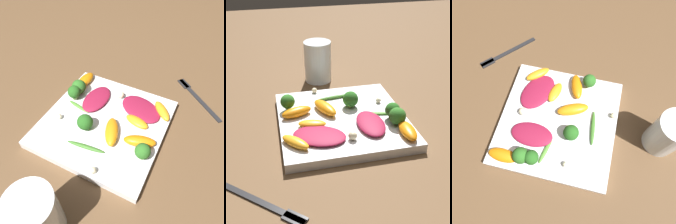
{
  "view_description": "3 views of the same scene",
  "coord_description": "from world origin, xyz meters",
  "views": [
    {
      "loc": [
        -0.29,
        -0.17,
        0.42
      ],
      "look_at": [
        0.02,
        -0.01,
        0.04
      ],
      "focal_mm": 35.0,
      "sensor_mm": 36.0,
      "label": 1
    },
    {
      "loc": [
        0.58,
        -0.14,
        0.39
      ],
      "look_at": [
        0.01,
        -0.01,
        0.04
      ],
      "focal_mm": 50.0,
      "sensor_mm": 36.0,
      "label": 2
    },
    {
      "loc": [
        -0.06,
        0.19,
        0.52
      ],
      "look_at": [
        -0.01,
        -0.02,
        0.04
      ],
      "focal_mm": 35.0,
      "sensor_mm": 36.0,
      "label": 3
    }
  ],
  "objects": [
    {
      "name": "fork",
      "position": [
        0.21,
        -0.17,
        0.0
      ],
      "size": [
        0.13,
        0.14,
        0.01
      ],
      "color": "#262628",
      "rests_on": "ground_plane"
    },
    {
      "name": "broccoli_floret_1",
      "position": [
        0.06,
        0.11,
        0.04
      ],
      "size": [
        0.04,
        0.04,
        0.04
      ],
      "color": "#7A9E51",
      "rests_on": "plate"
    },
    {
      "name": "macadamia_nut_2",
      "position": [
        -0.04,
        0.1,
        0.03
      ],
      "size": [
        0.01,
        0.01,
        0.01
      ],
      "color": "beige",
      "rests_on": "plate"
    },
    {
      "name": "broccoli_floret_0",
      "position": [
        -0.05,
        -0.12,
        0.04
      ],
      "size": [
        0.03,
        0.03,
        0.04
      ],
      "color": "#84AD5B",
      "rests_on": "plate"
    },
    {
      "name": "plate",
      "position": [
        0.0,
        0.0,
        0.01
      ],
      "size": [
        0.28,
        0.28,
        0.02
      ],
      "color": "white",
      "rests_on": "ground_plane"
    },
    {
      "name": "radicchio_leaf_1",
      "position": [
        0.05,
        0.05,
        0.03
      ],
      "size": [
        0.1,
        0.06,
        0.01
      ],
      "color": "maroon",
      "rests_on": "plate"
    },
    {
      "name": "macadamia_nut_1",
      "position": [
        0.09,
        0.0,
        0.03
      ],
      "size": [
        0.02,
        0.02,
        0.02
      ],
      "color": "beige",
      "rests_on": "plate"
    },
    {
      "name": "broccoli_floret_3",
      "position": [
        0.03,
        0.11,
        0.04
      ],
      "size": [
        0.03,
        0.03,
        0.04
      ],
      "color": "#84AD5B",
      "rests_on": "plate"
    },
    {
      "name": "orange_segment_1",
      "position": [
        0.03,
        -0.07,
        0.03
      ],
      "size": [
        0.04,
        0.06,
        0.01
      ],
      "color": "orange",
      "rests_on": "plate"
    },
    {
      "name": "macadamia_nut_0",
      "position": [
        -0.13,
        -0.04,
        0.03
      ],
      "size": [
        0.01,
        0.01,
        0.01
      ],
      "color": "beige",
      "rests_on": "plate"
    },
    {
      "name": "orange_segment_3",
      "position": [
        -0.02,
        -0.1,
        0.03
      ],
      "size": [
        0.05,
        0.08,
        0.02
      ],
      "color": "orange",
      "rests_on": "plate"
    },
    {
      "name": "orange_segment_0",
      "position": [
        0.09,
        -0.11,
        0.03
      ],
      "size": [
        0.07,
        0.06,
        0.02
      ],
      "color": "orange",
      "rests_on": "plate"
    },
    {
      "name": "radicchio_leaf_0",
      "position": [
        0.07,
        -0.06,
        0.03
      ],
      "size": [
        0.11,
        0.13,
        0.01
      ],
      "color": "maroon",
      "rests_on": "plate"
    },
    {
      "name": "arugula_sprig_0",
      "position": [
        -0.09,
        -0.0,
        0.03
      ],
      "size": [
        0.02,
        0.09,
        0.01
      ],
      "color": "#3D7528",
      "rests_on": "plate"
    },
    {
      "name": "arugula_sprig_1",
      "position": [
        0.01,
        0.08,
        0.02
      ],
      "size": [
        0.02,
        0.07,
        0.01
      ],
      "color": "#518E33",
      "rests_on": "plate"
    },
    {
      "name": "ground_plane",
      "position": [
        0.0,
        0.0,
        0.0
      ],
      "size": [
        2.4,
        2.4,
        0.0
      ],
      "primitive_type": "plane",
      "color": "brown"
    },
    {
      "name": "broccoli_floret_2",
      "position": [
        -0.04,
        0.03,
        0.04
      ],
      "size": [
        0.04,
        0.04,
        0.04
      ],
      "color": "#7A9E51",
      "rests_on": "plate"
    },
    {
      "name": "orange_segment_2",
      "position": [
        0.1,
        0.11,
        0.03
      ],
      "size": [
        0.07,
        0.03,
        0.02
      ],
      "color": "orange",
      "rests_on": "plate"
    },
    {
      "name": "orange_segment_4",
      "position": [
        -0.03,
        -0.03,
        0.03
      ],
      "size": [
        0.08,
        0.06,
        0.02
      ],
      "color": "orange",
      "rests_on": "plate"
    },
    {
      "name": "drinking_glass",
      "position": [
        -0.25,
        -0.01,
        0.06
      ],
      "size": [
        0.08,
        0.08,
        0.12
      ],
      "color": "white",
      "rests_on": "ground_plane"
    }
  ]
}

